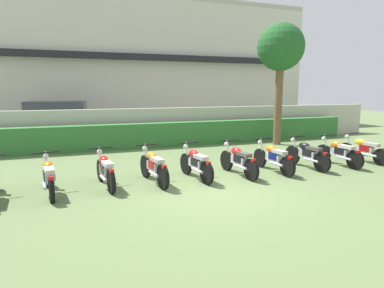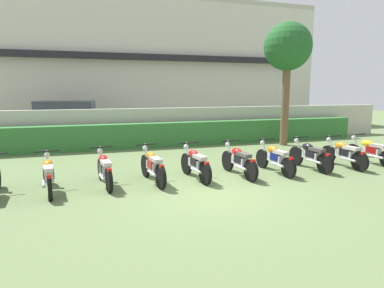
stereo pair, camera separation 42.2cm
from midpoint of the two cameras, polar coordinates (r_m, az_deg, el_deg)
name	(u,v)px [view 2 (the right image)]	position (r m, az deg, el deg)	size (l,w,h in m)	color
ground	(212,192)	(7.99, 5.00, -8.36)	(60.00, 60.00, 0.00)	#607547
building	(127,65)	(23.98, -10.69, 13.37)	(25.90, 6.50, 8.32)	beige
compound_wall	(153,126)	(14.85, -5.98, 3.08)	(24.60, 0.30, 1.62)	#BCB7A8
hedge_row	(156,135)	(14.20, -5.39, 1.61)	(19.68, 0.70, 1.03)	#337033
parked_car	(70,120)	(17.69, -19.86, 3.99)	(4.71, 2.56, 1.89)	black
tree_near_inspector	(288,49)	(15.17, 17.08, 15.47)	(2.03, 2.03, 5.27)	brown
motorcycle_in_row_2	(48,174)	(8.49, -22.36, -4.92)	(0.60, 1.85, 0.94)	black
motorcycle_in_row_3	(104,169)	(8.61, -13.61, -4.23)	(0.60, 1.81, 0.95)	black
motorcycle_in_row_4	(153,166)	(8.70, -5.49, -3.78)	(0.60, 1.92, 0.97)	black
motorcycle_in_row_5	(195,163)	(8.99, 1.92, -3.34)	(0.60, 1.81, 0.96)	black
motorcycle_in_row_6	(239,160)	(9.44, 9.39, -2.85)	(0.60, 1.91, 0.96)	black
motorcycle_in_row_7	(275,158)	(10.04, 15.37, -2.36)	(0.60, 1.91, 0.95)	black
motorcycle_in_row_8	(310,155)	(10.79, 20.89, -1.81)	(0.60, 1.87, 0.96)	black
motorcycle_in_row_9	(344,153)	(11.53, 25.80, -1.47)	(0.60, 1.86, 0.95)	black
motorcycle_in_row_10	(370,151)	(12.50, 29.40, -1.02)	(0.60, 1.90, 0.94)	black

